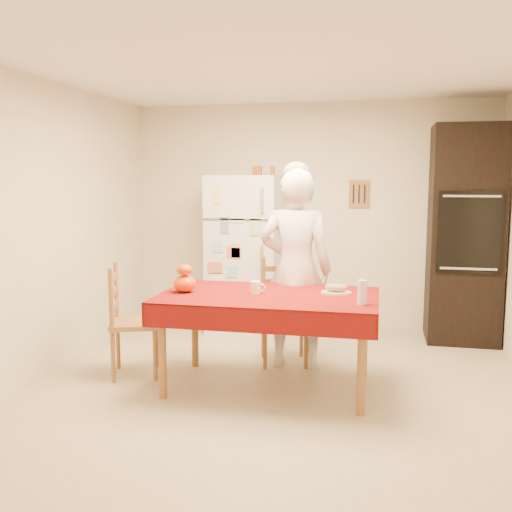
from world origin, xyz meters
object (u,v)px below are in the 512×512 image
(refrigerator, at_px, (246,254))
(chair_far, at_px, (284,306))
(coffee_mug, at_px, (255,288))
(dining_table, at_px, (268,303))
(bread_plate, at_px, (336,293))
(chair_left, at_px, (127,317))
(wine_glass, at_px, (362,292))
(oven_cabinet, at_px, (465,235))
(seated_woman, at_px, (296,270))
(pumpkin_lower, at_px, (185,284))

(refrigerator, relative_size, chair_far, 1.79)
(chair_far, xyz_separation_m, coffee_mug, (-0.11, -0.71, 0.30))
(dining_table, xyz_separation_m, bread_plate, (0.52, 0.13, 0.08))
(chair_left, height_order, coffee_mug, chair_left)
(bread_plate, bearing_deg, wine_glass, -58.31)
(dining_table, bearing_deg, coffee_mug, 179.39)
(chair_far, height_order, bread_plate, chair_far)
(oven_cabinet, xyz_separation_m, chair_left, (-2.92, -1.71, -0.59))
(seated_woman, height_order, coffee_mug, seated_woman)
(chair_far, relative_size, pumpkin_lower, 5.26)
(oven_cabinet, height_order, bread_plate, oven_cabinet)
(chair_far, xyz_separation_m, bread_plate, (0.52, -0.58, 0.26))
(refrigerator, distance_m, seated_woman, 1.36)
(oven_cabinet, distance_m, wine_glass, 2.21)
(dining_table, relative_size, seated_woman, 0.97)
(oven_cabinet, relative_size, coffee_mug, 22.00)
(chair_left, distance_m, bread_plate, 1.77)
(chair_far, bearing_deg, refrigerator, 106.38)
(dining_table, height_order, bread_plate, bread_plate)
(seated_woman, bearing_deg, coffee_mug, 67.50)
(oven_cabinet, bearing_deg, wine_glass, -116.07)
(wine_glass, height_order, bread_plate, wine_glass)
(coffee_mug, bearing_deg, refrigerator, 105.72)
(refrigerator, relative_size, seated_woman, 0.97)
(oven_cabinet, distance_m, coffee_mug, 2.53)
(refrigerator, height_order, dining_table, refrigerator)
(seated_woman, xyz_separation_m, wine_glass, (0.60, -0.77, -0.03))
(coffee_mug, bearing_deg, dining_table, -0.61)
(chair_left, distance_m, wine_glass, 2.00)
(pumpkin_lower, bearing_deg, seated_woman, 37.22)
(seated_woman, bearing_deg, chair_far, -49.48)
(refrigerator, xyz_separation_m, pumpkin_lower, (-0.09, -1.77, -0.02))
(bread_plate, bearing_deg, pumpkin_lower, -171.25)
(chair_left, relative_size, pumpkin_lower, 5.26)
(chair_left, xyz_separation_m, pumpkin_lower, (0.55, -0.10, 0.32))
(refrigerator, height_order, chair_far, refrigerator)
(dining_table, height_order, wine_glass, wine_glass)
(chair_left, distance_m, seated_woman, 1.49)
(chair_left, bearing_deg, dining_table, -111.70)
(seated_woman, bearing_deg, pumpkin_lower, 37.77)
(coffee_mug, xyz_separation_m, wine_glass, (0.83, -0.21, 0.04))
(refrigerator, bearing_deg, oven_cabinet, 1.18)
(chair_far, bearing_deg, seated_woman, -64.14)
(seated_woman, bearing_deg, refrigerator, -57.57)
(chair_left, bearing_deg, seated_woman, -88.79)
(refrigerator, distance_m, pumpkin_lower, 1.77)
(chair_far, xyz_separation_m, wine_glass, (0.72, -0.92, 0.34))
(refrigerator, bearing_deg, pumpkin_lower, -92.76)
(refrigerator, distance_m, coffee_mug, 1.78)
(chair_left, height_order, seated_woman, seated_woman)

